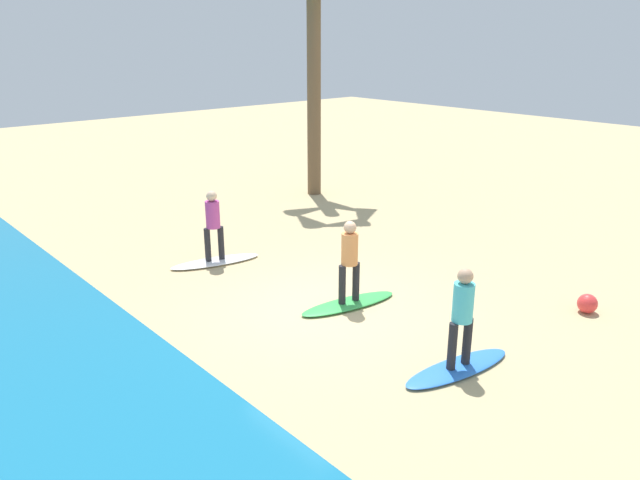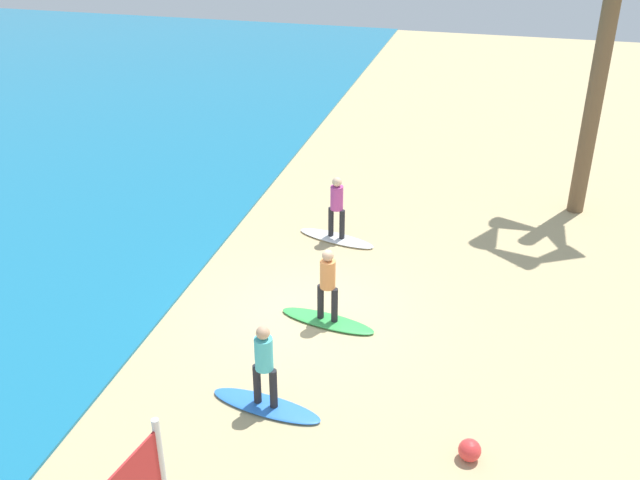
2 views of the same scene
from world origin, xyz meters
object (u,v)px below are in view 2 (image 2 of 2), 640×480
Objects in this scene: surfboard_blue at (266,406)px; surfboard_white at (336,238)px; surfer_green at (328,280)px; surfer_white at (337,203)px; beach_ball at (470,450)px; surfboard_green at (327,321)px; surfer_blue at (264,360)px.

surfboard_blue is 1.00× the size of surfboard_white.
surfboard_blue is 3.07m from surfer_green.
surfboard_blue is 1.28× the size of surfer_white.
beach_ball is at bearing 133.74° from surfboard_white.
beach_ball is (-0.35, -3.58, 0.14)m from surfboard_blue.
beach_ball is (-3.23, -3.19, -0.85)m from surfer_green.
surfboard_white is (6.60, 0.31, 0.00)m from surfboard_blue.
surfer_green is 0.78× the size of surfboard_white.
surfer_blue is at bearing 92.58° from surfboard_green.
surfer_green is 3.78m from surfer_white.
beach_ball is at bearing -176.91° from surfboard_blue.
surfer_blue is 6.68m from surfboard_white.
surfboard_white is at bearing 10.74° from surfer_green.
surfer_blue is at bearing 107.18° from surfboard_white.
surfboard_blue is 1.28× the size of surfer_green.
surfboard_green is 1.28× the size of surfer_white.
surfer_blue and surfer_white have the same top height.
surfboard_green is 3.91m from surfer_white.
surfboard_green is 1.28× the size of surfer_green.
surfboard_blue is 1.00× the size of surfboard_green.
surfer_white is at bearing -68.86° from surfboard_green.
surfboard_white is 1.28× the size of surfer_white.
surfboard_green is 5.62× the size of beach_ball.
beach_ball reaches higher than surfboard_blue.
surfboard_green is 3.78m from surfboard_white.
surfer_blue reaches higher than surfboard_blue.
surfboard_white is at bearing 0.00° from surfer_white.
surfer_blue is at bearing 172.19° from surfer_green.
beach_ball is at bearing -95.58° from surfer_blue.
surfboard_blue is at bearing 172.19° from surfer_green.
surfboard_green is 1.00× the size of surfboard_white.
surfboard_white is (3.72, 0.71, -0.99)m from surfer_green.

